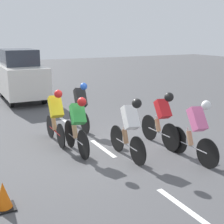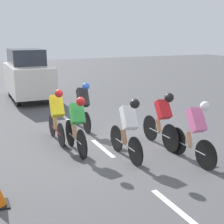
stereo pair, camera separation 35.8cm
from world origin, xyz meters
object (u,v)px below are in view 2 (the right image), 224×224
at_px(cyclist_pink, 195,130).
at_px(cyclist_green, 77,124).
at_px(cyclist_black, 82,105).
at_px(cyclist_yellow, 57,114).
at_px(cyclist_white, 128,127).
at_px(support_car, 28,75).
at_px(cyclist_red, 162,118).

relative_size(cyclist_pink, cyclist_green, 1.02).
distance_m(cyclist_black, cyclist_yellow, 1.33).
distance_m(cyclist_pink, cyclist_white, 1.52).
bearing_deg(cyclist_white, support_car, -84.13).
bearing_deg(cyclist_red, cyclist_white, 17.23).
bearing_deg(support_car, cyclist_yellow, 86.76).
relative_size(cyclist_green, cyclist_yellow, 1.04).
xyz_separation_m(cyclist_white, cyclist_red, (-1.20, -0.37, -0.01)).
bearing_deg(cyclist_green, cyclist_red, 167.04).
relative_size(cyclist_black, cyclist_pink, 0.97).
distance_m(cyclist_black, cyclist_white, 2.70).
bearing_deg(cyclist_green, cyclist_white, 137.96).
bearing_deg(cyclist_white, cyclist_red, -162.77).
distance_m(cyclist_white, support_car, 8.25).
relative_size(cyclist_yellow, support_car, 0.41).
distance_m(cyclist_black, support_car, 5.56).
bearing_deg(cyclist_yellow, cyclist_green, 103.50).
bearing_deg(cyclist_green, support_car, -90.96).
height_order(cyclist_pink, cyclist_green, cyclist_pink).
height_order(cyclist_green, cyclist_white, cyclist_white).
xyz_separation_m(cyclist_white, support_car, (0.84, -8.20, 0.33)).
height_order(cyclist_yellow, cyclist_red, cyclist_yellow).
relative_size(cyclist_white, cyclist_yellow, 1.03).
bearing_deg(support_car, cyclist_green, 89.04).
distance_m(cyclist_green, cyclist_white, 1.30).
height_order(cyclist_red, support_car, support_car).
bearing_deg(cyclist_yellow, cyclist_red, 148.32).
relative_size(cyclist_black, cyclist_green, 0.99).
xyz_separation_m(cyclist_black, cyclist_pink, (-1.45, 3.51, -0.02)).
relative_size(cyclist_black, cyclist_white, 0.99).
distance_m(cyclist_black, cyclist_red, 2.70).
xyz_separation_m(cyclist_green, support_car, (-0.12, -7.33, 0.36)).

